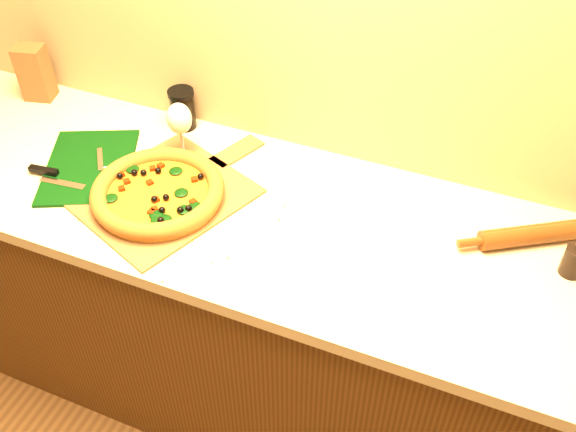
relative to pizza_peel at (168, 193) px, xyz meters
The scene contains 11 objects.
cabinet 0.55m from the pizza_peel, ahead, with size 2.80×0.65×0.86m, color #45280E.
countertop 0.28m from the pizza_peel, ahead, with size 2.84×0.68×0.04m, color #C3B998.
pizza_peel is the anchor object (origin of this frame).
pizza 0.05m from the pizza_peel, 100.03° to the right, with size 0.37×0.37×0.05m.
cutting_board 0.28m from the pizza_peel, behind, with size 0.37×0.42×0.03m.
bottle_cap 0.12m from the pizza_peel, 12.45° to the right, with size 0.03×0.03×0.01m, color black.
pepper_grinder 1.09m from the pizza_peel, ahead, with size 0.06×0.06×0.11m.
rolling_pin 0.99m from the pizza_peel, 11.19° to the left, with size 0.34×0.23×0.05m.
wine_glass 0.22m from the pizza_peel, 104.49° to the left, with size 0.07×0.07×0.18m.
paper_bag 0.72m from the pizza_peel, 157.19° to the left, with size 0.09×0.07×0.19m, color brown.
dark_jar 0.34m from the pizza_peel, 111.01° to the left, with size 0.08×0.08×0.13m.
Camera 1 is at (0.56, 0.25, 2.10)m, focal length 40.00 mm.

